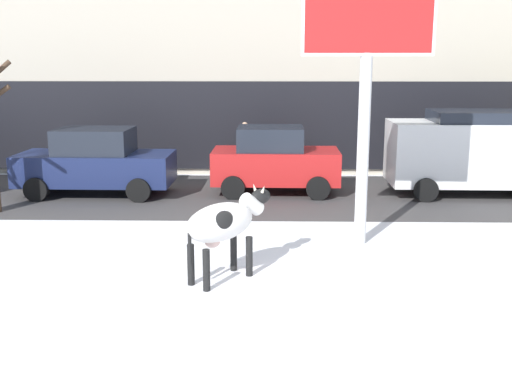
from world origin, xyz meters
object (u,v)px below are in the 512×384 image
cow_holstein (223,223)px  billboard (368,25)px  car_navy_sedan (96,162)px  pedestrian_near_billboard (245,148)px  car_white_van (475,150)px  car_red_hatchback (274,160)px

cow_holstein → billboard: size_ratio=0.30×
cow_holstein → car_navy_sedan: 7.70m
car_navy_sedan → pedestrian_near_billboard: size_ratio=2.44×
car_white_van → billboard: bearing=-129.3°
car_red_hatchback → billboard: bearing=-70.2°
billboard → car_white_van: size_ratio=1.20×
cow_holstein → pedestrian_near_billboard: (-0.01, 9.59, -0.12)m
cow_holstein → pedestrian_near_billboard: 9.59m
car_navy_sedan → car_red_hatchback: (4.93, 0.32, 0.02)m
cow_holstein → car_white_van: bearing=46.6°
car_navy_sedan → pedestrian_near_billboard: 5.01m
cow_holstein → car_navy_sedan: bearing=121.4°
billboard → cow_holstein: bearing=-140.7°
cow_holstein → billboard: 4.75m
car_red_hatchback → car_white_van: bearing=-1.0°
car_white_van → pedestrian_near_billboard: car_white_van is taller
billboard → pedestrian_near_billboard: (-2.64, 7.44, -3.43)m
cow_holstein → pedestrian_near_billboard: size_ratio=0.96×
billboard → car_red_hatchback: size_ratio=1.58×
pedestrian_near_billboard → car_navy_sedan: bearing=-143.0°
car_navy_sedan → car_red_hatchback: bearing=3.7°
car_red_hatchback → pedestrian_near_billboard: (-0.93, 2.70, -0.05)m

